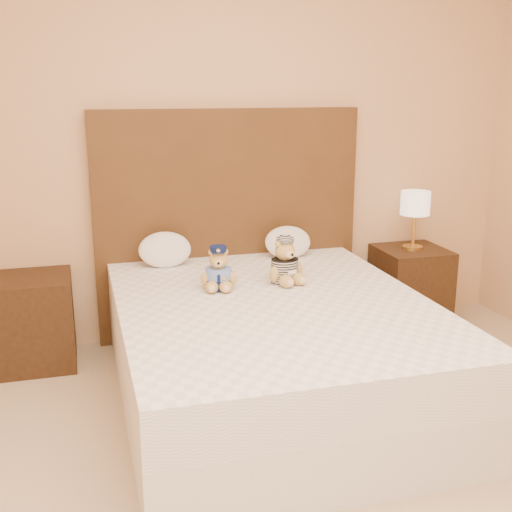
{
  "coord_description": "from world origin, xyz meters",
  "views": [
    {
      "loc": [
        -0.95,
        -1.83,
        1.64
      ],
      "look_at": [
        -0.03,
        1.45,
        0.73
      ],
      "focal_mm": 45.0,
      "sensor_mm": 36.0,
      "label": 1
    }
  ],
  "objects_px": {
    "teddy_police": "(219,268)",
    "pillow_left": "(165,248)",
    "bed": "(274,350)",
    "nightstand_right": "(410,287)",
    "lamp": "(415,206)",
    "nightstand_left": "(35,321)",
    "teddy_prisoner": "(285,261)",
    "pillow_right": "(288,241)"
  },
  "relations": [
    {
      "from": "bed",
      "to": "teddy_police",
      "type": "bearing_deg",
      "value": 129.89
    },
    {
      "from": "pillow_right",
      "to": "bed",
      "type": "bearing_deg",
      "value": -113.0
    },
    {
      "from": "lamp",
      "to": "pillow_right",
      "type": "height_order",
      "value": "lamp"
    },
    {
      "from": "bed",
      "to": "pillow_right",
      "type": "xyz_separation_m",
      "value": [
        0.35,
        0.83,
        0.38
      ]
    },
    {
      "from": "nightstand_left",
      "to": "lamp",
      "type": "relative_size",
      "value": 1.38
    },
    {
      "from": "bed",
      "to": "teddy_prisoner",
      "type": "bearing_deg",
      "value": 62.13
    },
    {
      "from": "pillow_left",
      "to": "teddy_prisoner",
      "type": "bearing_deg",
      "value": -41.95
    },
    {
      "from": "bed",
      "to": "teddy_prisoner",
      "type": "distance_m",
      "value": 0.52
    },
    {
      "from": "pillow_left",
      "to": "lamp",
      "type": "bearing_deg",
      "value": -1.01
    },
    {
      "from": "nightstand_right",
      "to": "teddy_prisoner",
      "type": "xyz_separation_m",
      "value": [
        -1.1,
        -0.51,
        0.41
      ]
    },
    {
      "from": "bed",
      "to": "pillow_left",
      "type": "relative_size",
      "value": 6.13
    },
    {
      "from": "bed",
      "to": "teddy_prisoner",
      "type": "xyz_separation_m",
      "value": [
        0.15,
        0.29,
        0.41
      ]
    },
    {
      "from": "bed",
      "to": "teddy_police",
      "type": "height_order",
      "value": "teddy_police"
    },
    {
      "from": "teddy_police",
      "to": "teddy_prisoner",
      "type": "relative_size",
      "value": 0.93
    },
    {
      "from": "lamp",
      "to": "teddy_police",
      "type": "xyz_separation_m",
      "value": [
        -1.48,
        -0.52,
        -0.18
      ]
    },
    {
      "from": "lamp",
      "to": "teddy_police",
      "type": "bearing_deg",
      "value": -160.67
    },
    {
      "from": "nightstand_left",
      "to": "teddy_prisoner",
      "type": "height_order",
      "value": "teddy_prisoner"
    },
    {
      "from": "nightstand_right",
      "to": "teddy_police",
      "type": "height_order",
      "value": "teddy_police"
    },
    {
      "from": "lamp",
      "to": "nightstand_right",
      "type": "bearing_deg",
      "value": 0.0
    },
    {
      "from": "bed",
      "to": "nightstand_right",
      "type": "xyz_separation_m",
      "value": [
        1.25,
        0.8,
        -0.0
      ]
    },
    {
      "from": "teddy_prisoner",
      "to": "pillow_right",
      "type": "distance_m",
      "value": 0.58
    },
    {
      "from": "lamp",
      "to": "pillow_left",
      "type": "height_order",
      "value": "lamp"
    },
    {
      "from": "lamp",
      "to": "pillow_right",
      "type": "distance_m",
      "value": 0.92
    },
    {
      "from": "lamp",
      "to": "teddy_prisoner",
      "type": "height_order",
      "value": "lamp"
    },
    {
      "from": "teddy_police",
      "to": "lamp",
      "type": "bearing_deg",
      "value": 31.46
    },
    {
      "from": "teddy_police",
      "to": "pillow_left",
      "type": "xyz_separation_m",
      "value": [
        -0.22,
        0.55,
        -0.01
      ]
    },
    {
      "from": "pillow_left",
      "to": "pillow_right",
      "type": "bearing_deg",
      "value": 0.0
    },
    {
      "from": "bed",
      "to": "pillow_left",
      "type": "height_order",
      "value": "pillow_left"
    },
    {
      "from": "lamp",
      "to": "pillow_right",
      "type": "xyz_separation_m",
      "value": [
        -0.9,
        0.03,
        -0.19
      ]
    },
    {
      "from": "nightstand_right",
      "to": "lamp",
      "type": "bearing_deg",
      "value": 180.0
    },
    {
      "from": "lamp",
      "to": "teddy_prisoner",
      "type": "xyz_separation_m",
      "value": [
        -1.1,
        -0.51,
        -0.17
      ]
    },
    {
      "from": "bed",
      "to": "teddy_prisoner",
      "type": "height_order",
      "value": "teddy_prisoner"
    },
    {
      "from": "lamp",
      "to": "pillow_right",
      "type": "relative_size",
      "value": 1.29
    },
    {
      "from": "nightstand_left",
      "to": "pillow_left",
      "type": "height_order",
      "value": "pillow_left"
    },
    {
      "from": "teddy_police",
      "to": "pillow_right",
      "type": "relative_size",
      "value": 0.78
    },
    {
      "from": "bed",
      "to": "pillow_left",
      "type": "xyz_separation_m",
      "value": [
        -0.45,
        0.83,
        0.39
      ]
    },
    {
      "from": "teddy_police",
      "to": "pillow_left",
      "type": "height_order",
      "value": "teddy_police"
    },
    {
      "from": "bed",
      "to": "teddy_police",
      "type": "distance_m",
      "value": 0.54
    },
    {
      "from": "pillow_left",
      "to": "bed",
      "type": "bearing_deg",
      "value": -61.42
    },
    {
      "from": "teddy_police",
      "to": "pillow_left",
      "type": "relative_size",
      "value": 0.74
    },
    {
      "from": "bed",
      "to": "nightstand_right",
      "type": "height_order",
      "value": "same"
    },
    {
      "from": "nightstand_right",
      "to": "nightstand_left",
      "type": "bearing_deg",
      "value": 180.0
    }
  ]
}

